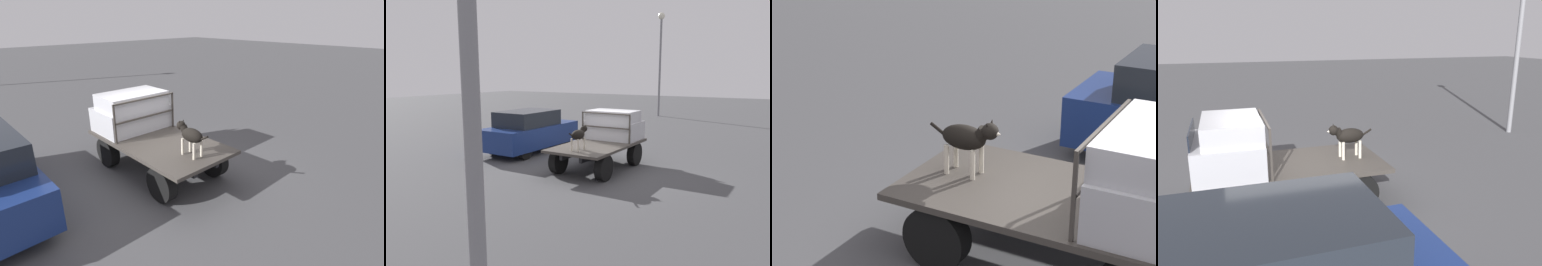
% 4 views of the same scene
% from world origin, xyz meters
% --- Properties ---
extents(ground_plane, '(80.00, 80.00, 0.00)m').
position_xyz_m(ground_plane, '(0.00, 0.00, 0.00)').
color(ground_plane, '#474749').
extents(flatbed_truck, '(3.59, 1.90, 0.83)m').
position_xyz_m(flatbed_truck, '(0.00, 0.00, 0.59)').
color(flatbed_truck, black).
rests_on(flatbed_truck, ground).
extents(truck_cab, '(1.20, 1.78, 0.99)m').
position_xyz_m(truck_cab, '(1.12, 0.00, 1.30)').
color(truck_cab, '#B7B7BC').
rests_on(truck_cab, flatbed_truck).
extents(truck_headboard, '(0.04, 1.78, 0.95)m').
position_xyz_m(truck_headboard, '(0.47, 0.00, 1.45)').
color(truck_headboard, '#3D3833').
rests_on(truck_headboard, flatbed_truck).
extents(dog, '(0.95, 0.30, 0.73)m').
position_xyz_m(dog, '(-1.15, 0.02, 1.29)').
color(dog, beige).
rests_on(dog, flatbed_truck).
extents(parked_sedan, '(4.20, 1.76, 1.64)m').
position_xyz_m(parked_sedan, '(1.03, 3.62, 0.82)').
color(parked_sedan, black).
rests_on(parked_sedan, ground).
extents(light_pole_far, '(0.48, 0.48, 7.27)m').
position_xyz_m(light_pole_far, '(15.72, 3.61, 4.82)').
color(light_pole_far, gray).
rests_on(light_pole_far, ground).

